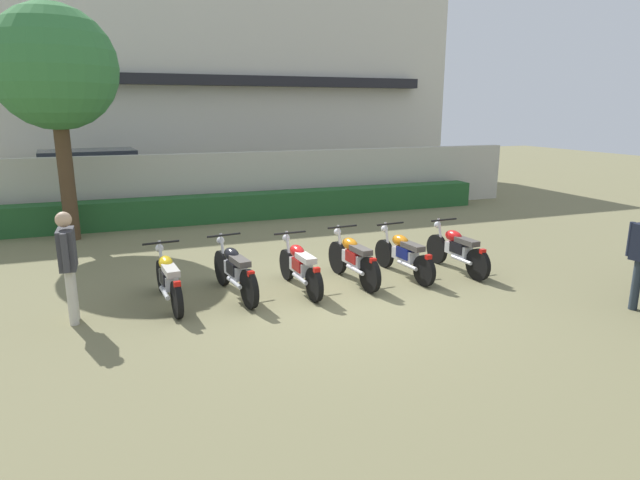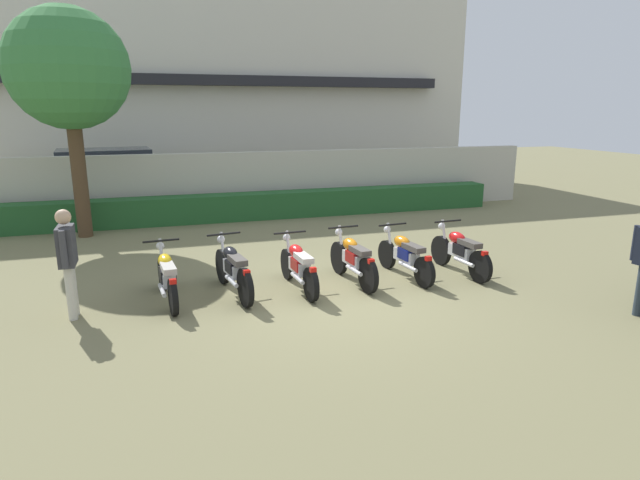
{
  "view_description": "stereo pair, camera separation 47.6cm",
  "coord_description": "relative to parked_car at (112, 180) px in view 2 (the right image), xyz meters",
  "views": [
    {
      "loc": [
        -3.28,
        -7.75,
        3.08
      ],
      "look_at": [
        0.0,
        1.0,
        0.78
      ],
      "focal_mm": 29.84,
      "sensor_mm": 36.0,
      "label": 1
    },
    {
      "loc": [
        -2.83,
        -7.91,
        3.08
      ],
      "look_at": [
        0.0,
        1.0,
        0.78
      ],
      "focal_mm": 29.84,
      "sensor_mm": 36.0,
      "label": 2
    }
  ],
  "objects": [
    {
      "name": "motorcycle_in_row_3",
      "position": [
        4.57,
        -9.18,
        -0.48
      ],
      "size": [
        0.6,
        1.84,
        0.97
      ],
      "rotation": [
        0.0,
        0.0,
        1.65
      ],
      "color": "black",
      "rests_on": "ground"
    },
    {
      "name": "hedge_row",
      "position": [
        4.03,
        -2.85,
        -0.56
      ],
      "size": [
        14.69,
        0.7,
        0.75
      ],
      "primitive_type": "cube",
      "color": "#235628",
      "rests_on": "ground"
    },
    {
      "name": "compound_wall",
      "position": [
        4.03,
        -2.15,
        -0.0
      ],
      "size": [
        18.37,
        0.3,
        1.86
      ],
      "primitive_type": "cube",
      "color": "#BCB7A8",
      "rests_on": "ground"
    },
    {
      "name": "motorcycle_in_row_4",
      "position": [
        5.62,
        -9.17,
        -0.5
      ],
      "size": [
        0.6,
        1.87,
        0.94
      ],
      "rotation": [
        0.0,
        0.0,
        1.67
      ],
      "color": "black",
      "rests_on": "ground"
    },
    {
      "name": "motorcycle_in_row_5",
      "position": [
        6.73,
        -9.27,
        -0.49
      ],
      "size": [
        0.6,
        1.85,
        0.96
      ],
      "rotation": [
        0.0,
        0.0,
        1.63
      ],
      "color": "black",
      "rests_on": "ground"
    },
    {
      "name": "building",
      "position": [
        4.03,
        5.15,
        2.92
      ],
      "size": [
        19.33,
        6.5,
        7.71
      ],
      "color": "beige",
      "rests_on": "ground"
    },
    {
      "name": "motorcycle_in_row_2",
      "position": [
        3.53,
        -9.24,
        -0.5
      ],
      "size": [
        0.6,
        1.85,
        0.94
      ],
      "rotation": [
        0.0,
        0.0,
        1.63
      ],
      "color": "black",
      "rests_on": "ground"
    },
    {
      "name": "inspector_person",
      "position": [
        -0.07,
        -9.43,
        0.05
      ],
      "size": [
        0.22,
        0.67,
        1.67
      ],
      "color": "beige",
      "rests_on": "ground"
    },
    {
      "name": "tree_near_inspector",
      "position": [
        -0.47,
        -3.76,
        3.02
      ],
      "size": [
        2.8,
        2.8,
        5.4
      ],
      "color": "#4C3823",
      "rests_on": "ground"
    },
    {
      "name": "parked_car",
      "position": [
        0.0,
        0.0,
        0.0
      ],
      "size": [
        4.66,
        2.44,
        1.89
      ],
      "rotation": [
        0.0,
        0.0,
        0.1
      ],
      "color": "silver",
      "rests_on": "ground"
    },
    {
      "name": "ground",
      "position": [
        4.03,
        -9.9,
        -0.94
      ],
      "size": [
        60.0,
        60.0,
        0.0
      ],
      "primitive_type": "plane",
      "color": "olive"
    },
    {
      "name": "motorcycle_in_row_0",
      "position": [
        1.32,
        -9.18,
        -0.5
      ],
      "size": [
        0.6,
        1.85,
        0.94
      ],
      "rotation": [
        0.0,
        0.0,
        1.67
      ],
      "color": "black",
      "rests_on": "ground"
    },
    {
      "name": "motorcycle_in_row_1",
      "position": [
        2.41,
        -9.15,
        -0.48
      ],
      "size": [
        0.6,
        1.94,
        0.97
      ],
      "rotation": [
        0.0,
        0.0,
        1.72
      ],
      "color": "black",
      "rests_on": "ground"
    }
  ]
}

